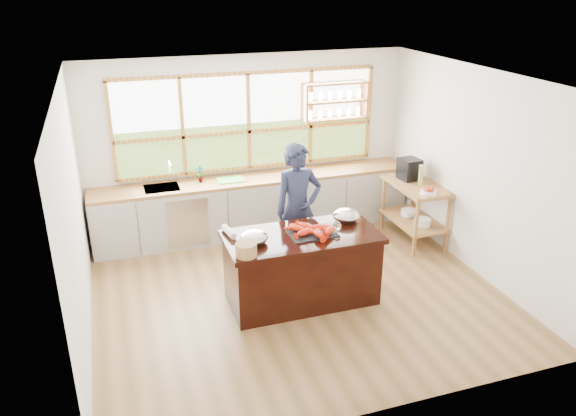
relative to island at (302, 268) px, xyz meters
name	(u,v)px	position (x,y,z in m)	size (l,w,h in m)	color
ground_plane	(296,292)	(0.00, 0.20, -0.45)	(5.00, 5.00, 0.00)	#95653D
room_shell	(285,149)	(0.02, 0.71, 1.30)	(5.02, 4.52, 2.71)	silver
back_counter	(254,205)	(-0.02, 2.14, 0.00)	(4.90, 0.63, 0.90)	#A8A59E
right_shelf_unit	(415,203)	(2.19, 1.09, 0.15)	(0.62, 1.10, 0.90)	olive
island	(302,268)	(0.00, 0.00, 0.00)	(1.85, 0.90, 0.90)	black
cook	(298,209)	(0.22, 0.76, 0.44)	(0.65, 0.43, 1.79)	#1E233C
potted_plant	(200,174)	(-0.82, 2.20, 0.57)	(0.14, 0.09, 0.26)	slate
cutting_board	(231,180)	(-0.38, 2.14, 0.45)	(0.40, 0.30, 0.01)	#57B946
espresso_machine	(409,169)	(2.19, 1.34, 0.60)	(0.28, 0.30, 0.32)	black
wine_bottle	(421,175)	(2.24, 1.09, 0.59)	(0.07, 0.07, 0.29)	#B0BB5B
fruit_bowl	(429,191)	(2.14, 0.70, 0.49)	(0.23, 0.23, 0.11)	white
slate_board	(312,233)	(0.12, -0.02, 0.45)	(0.55, 0.40, 0.02)	black
lobster_pile	(312,230)	(0.12, -0.03, 0.50)	(0.55, 0.48, 0.08)	red
mixing_bowl_left	(254,237)	(-0.60, -0.03, 0.51)	(0.32, 0.32, 0.16)	silver
mixing_bowl_right	(346,216)	(0.66, 0.21, 0.52)	(0.34, 0.34, 0.16)	silver
wine_glass	(338,227)	(0.35, -0.25, 0.61)	(0.08, 0.08, 0.22)	silver
wicker_basket	(246,250)	(-0.76, -0.32, 0.52)	(0.24, 0.24, 0.15)	#A07A42
parchment_roll	(229,232)	(-0.83, 0.27, 0.49)	(0.08, 0.08, 0.30)	white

